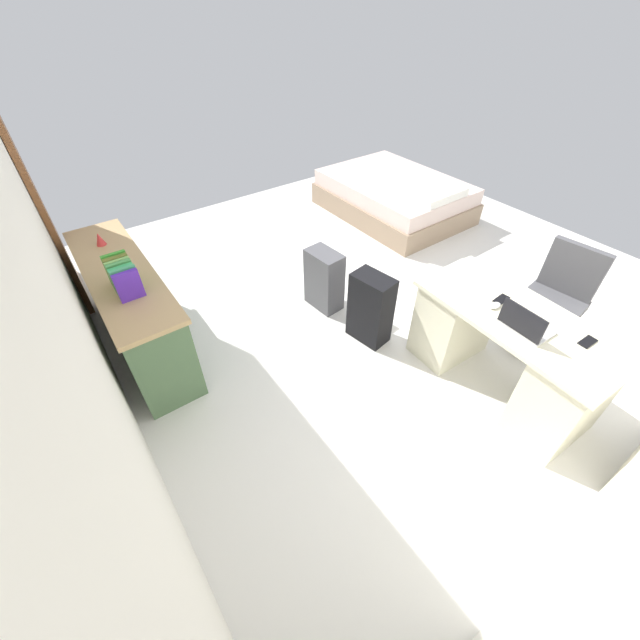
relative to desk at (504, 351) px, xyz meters
The scene contains 15 objects.
ground_plane 1.47m from the desk, ahead, with size 6.06×6.06×0.00m, color silver.
wall_back 3.04m from the desk, 60.62° to the left, with size 4.90×0.10×2.65m, color white.
door_wooden 4.17m from the desk, 36.33° to the left, with size 0.88×0.05×2.04m, color brown.
desk is the anchor object (origin of this frame).
office_chair 0.77m from the desk, 84.28° to the right, with size 0.52×0.52×0.94m.
credenza 3.04m from the desk, 44.83° to the left, with size 1.80×0.48×0.80m.
bed 3.12m from the desk, 28.85° to the right, with size 1.91×1.41×0.58m.
suitcase_black 1.12m from the desk, 23.38° to the left, with size 0.36×0.22×0.67m, color black.
suitcase_spare_grey 1.72m from the desk, 16.66° to the left, with size 0.36×0.22×0.61m, color #4C4C51.
laptop 0.43m from the desk, 128.68° to the left, with size 0.32×0.23×0.21m.
computer_mouse 0.41m from the desk, 22.40° to the left, with size 0.06×0.10×0.03m, color white.
cell_phone_near_laptop 0.56m from the desk, 164.50° to the right, with size 0.07×0.14×0.01m, color black.
cell_phone_by_mouse 0.41m from the desk, 13.95° to the right, with size 0.07×0.14×0.01m, color black.
book_row 2.88m from the desk, 49.17° to the left, with size 0.31×0.17×0.24m.
figurine_small 3.42m from the desk, 39.16° to the left, with size 0.08×0.08×0.11m, color red.
Camera 1 is at (-2.30, 2.38, 2.55)m, focal length 22.23 mm.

